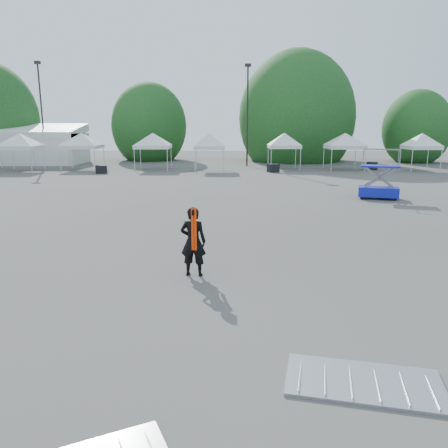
{
  "coord_description": "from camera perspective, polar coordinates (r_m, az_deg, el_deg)",
  "views": [
    {
      "loc": [
        0.55,
        -12.19,
        3.95
      ],
      "look_at": [
        0.59,
        -0.41,
        1.3
      ],
      "focal_mm": 35.0,
      "sensor_mm": 36.0,
      "label": 1
    }
  ],
  "objects": [
    {
      "name": "light_pole_west",
      "position": [
        49.81,
        -22.75,
        13.83
      ],
      "size": [
        0.6,
        0.25,
        10.3
      ],
      "color": "black",
      "rests_on": "ground"
    },
    {
      "name": "crate_east",
      "position": [
        42.71,
        18.77,
        7.2
      ],
      "size": [
        1.14,
        1.04,
        0.72
      ],
      "primitive_type": "cube",
      "rotation": [
        0.0,
        0.0,
        -0.43
      ],
      "color": "black",
      "rests_on": "ground"
    },
    {
      "name": "tent_g",
      "position": [
        41.68,
        15.54,
        11.01
      ],
      "size": [
        4.53,
        4.53,
        3.88
      ],
      "color": "silver",
      "rests_on": "ground"
    },
    {
      "name": "marquee",
      "position": [
        52.34,
        -26.07,
        9.26
      ],
      "size": [
        15.0,
        6.25,
        4.23
      ],
      "color": "white",
      "rests_on": "ground"
    },
    {
      "name": "tent_c",
      "position": [
        42.84,
        -18.13,
        10.88
      ],
      "size": [
        4.64,
        4.64,
        3.88
      ],
      "color": "silver",
      "rests_on": "ground"
    },
    {
      "name": "barrier_mid",
      "position": [
        7.59,
        17.79,
        -19.03
      ],
      "size": [
        2.6,
        1.7,
        0.08
      ],
      "rotation": [
        0.0,
        0.0,
        -0.23
      ],
      "color": "#ABADB3",
      "rests_on": "ground"
    },
    {
      "name": "man",
      "position": [
        11.66,
        -4.05,
        -2.28
      ],
      "size": [
        0.74,
        0.53,
        1.88
      ],
      "rotation": [
        0.0,
        0.0,
        3.02
      ],
      "color": "black",
      "rests_on": "ground"
    },
    {
      "name": "tent_h",
      "position": [
        43.03,
        24.47,
        10.39
      ],
      "size": [
        3.87,
        3.87,
        3.88
      ],
      "color": "silver",
      "rests_on": "ground"
    },
    {
      "name": "crate_west",
      "position": [
        38.82,
        -15.73,
        6.89
      ],
      "size": [
        0.97,
        0.81,
        0.69
      ],
      "primitive_type": "cube",
      "rotation": [
        0.0,
        0.0,
        0.14
      ],
      "color": "black",
      "rests_on": "ground"
    },
    {
      "name": "tree_mid_e",
      "position": [
        51.89,
        9.45,
        13.51
      ],
      "size": [
        5.12,
        5.12,
        7.79
      ],
      "color": "#382314",
      "rests_on": "ground"
    },
    {
      "name": "ground",
      "position": [
        12.82,
        -2.65,
        -5.27
      ],
      "size": [
        120.0,
        120.0,
        0.0
      ],
      "primitive_type": "plane",
      "color": "#474442",
      "rests_on": "ground"
    },
    {
      "name": "tree_far_e",
      "position": [
        53.66,
        23.86,
        11.29
      ],
      "size": [
        3.84,
        3.84,
        5.84
      ],
      "color": "#382314",
      "rests_on": "ground"
    },
    {
      "name": "tent_e",
      "position": [
        39.26,
        -1.89,
        11.38
      ],
      "size": [
        3.8,
        3.8,
        3.88
      ],
      "color": "silver",
      "rests_on": "ground"
    },
    {
      "name": "tent_f",
      "position": [
        41.33,
        7.9,
        11.33
      ],
      "size": [
        4.02,
        4.02,
        3.88
      ],
      "color": "silver",
      "rests_on": "ground"
    },
    {
      "name": "crate_mid",
      "position": [
        38.6,
        6.44,
        7.27
      ],
      "size": [
        1.09,
        0.96,
        0.71
      ],
      "primitive_type": "cube",
      "rotation": [
        0.0,
        0.0,
        0.31
      ],
      "color": "black",
      "rests_on": "ground"
    },
    {
      "name": "tent_b",
      "position": [
        43.21,
        -25.15,
        10.33
      ],
      "size": [
        4.33,
        4.33,
        3.88
      ],
      "color": "silver",
      "rests_on": "ground"
    },
    {
      "name": "tree_mid_w",
      "position": [
        52.88,
        -9.72,
        12.49
      ],
      "size": [
        4.16,
        4.16,
        6.33
      ],
      "color": "#382314",
      "rests_on": "ground"
    },
    {
      "name": "light_pole_east",
      "position": [
        44.28,
        3.09,
        14.7
      ],
      "size": [
        0.6,
        0.25,
        9.8
      ],
      "color": "black",
      "rests_on": "ground"
    },
    {
      "name": "scissor_lift",
      "position": [
        25.52,
        19.67,
        6.16
      ],
      "size": [
        2.33,
        1.62,
        2.73
      ],
      "rotation": [
        0.0,
        0.0,
        -0.29
      ],
      "color": "#0D1FAB",
      "rests_on": "ground"
    },
    {
      "name": "tent_d",
      "position": [
        41.02,
        -9.3,
        11.28
      ],
      "size": [
        4.42,
        4.42,
        3.88
      ],
      "color": "silver",
      "rests_on": "ground"
    }
  ]
}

